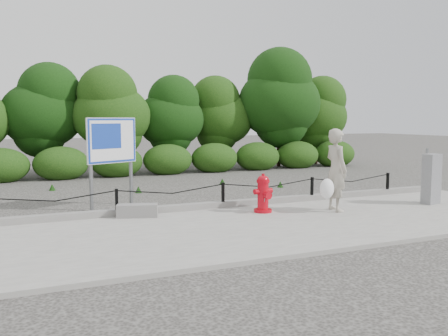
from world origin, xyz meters
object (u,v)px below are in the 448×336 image
pedestrian (336,171)px  utility_cabinet (431,179)px  concrete_block (137,211)px  advertising_sign (112,145)px  fire_hydrant (263,194)px

pedestrian → utility_cabinet: (2.74, -0.19, -0.29)m
concrete_block → utility_cabinet: utility_cabinet is taller
concrete_block → advertising_sign: 2.18m
utility_cabinet → advertising_sign: 7.90m
pedestrian → utility_cabinet: bearing=-89.1°
utility_cabinet → advertising_sign: advertising_sign is taller
fire_hydrant → advertising_sign: 3.88m
pedestrian → advertising_sign: (-4.50, 2.85, 0.56)m
pedestrian → utility_cabinet: size_ratio=1.38×
concrete_block → advertising_sign: advertising_sign is taller
fire_hydrant → concrete_block: (-2.73, 0.61, -0.28)m
pedestrian → utility_cabinet: pedestrian is taller
utility_cabinet → concrete_block: bearing=156.0°
utility_cabinet → advertising_sign: size_ratio=0.62×
concrete_block → fire_hydrant: bearing=-12.6°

